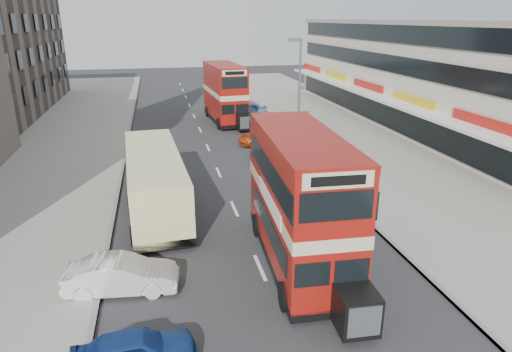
{
  "coord_description": "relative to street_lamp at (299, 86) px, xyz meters",
  "views": [
    {
      "loc": [
        -3.53,
        -13.27,
        9.45
      ],
      "look_at": [
        0.4,
        4.56,
        2.99
      ],
      "focal_mm": 31.44,
      "sensor_mm": 36.0,
      "label": 1
    }
  ],
  "objects": [
    {
      "name": "coach",
      "position": [
        -10.49,
        -8.97,
        -3.16
      ],
      "size": [
        3.27,
        10.54,
        2.76
      ],
      "rotation": [
        0.0,
        0.0,
        0.06
      ],
      "color": "black",
      "rests_on": "ground"
    },
    {
      "name": "car_left_front",
      "position": [
        -11.78,
        -16.48,
        -4.12
      ],
      "size": [
        4.16,
        1.84,
        1.33
      ],
      "primitive_type": "imported",
      "rotation": [
        0.0,
        0.0,
        1.46
      ],
      "color": "white",
      "rests_on": "ground"
    },
    {
      "name": "bus_main",
      "position": [
        -4.9,
        -15.9,
        -2.04
      ],
      "size": [
        3.03,
        9.57,
        5.21
      ],
      "rotation": [
        0.0,
        0.0,
        3.09
      ],
      "color": "black",
      "rests_on": "ground"
    },
    {
      "name": "bus_second",
      "position": [
        -3.77,
        10.87,
        -2.04
      ],
      "size": [
        3.2,
        9.51,
        5.21
      ],
      "rotation": [
        0.0,
        0.0,
        3.21
      ],
      "color": "black",
      "rests_on": "ground"
    },
    {
      "name": "street_lamp",
      "position": [
        0.0,
        0.0,
        0.0
      ],
      "size": [
        1.0,
        0.2,
        8.12
      ],
      "color": "slate",
      "rests_on": "ground"
    },
    {
      "name": "commercial_row",
      "position": [
        13.42,
        4.0,
        -0.09
      ],
      "size": [
        9.9,
        46.2,
        9.3
      ],
      "color": "beige",
      "rests_on": "ground"
    },
    {
      "name": "road_surface",
      "position": [
        -6.52,
        2.0,
        -4.78
      ],
      "size": [
        12.0,
        90.0,
        0.01
      ],
      "primitive_type": "cube",
      "color": "#28282B",
      "rests_on": "ground"
    },
    {
      "name": "kerb_left",
      "position": [
        -12.62,
        2.0,
        -4.71
      ],
      "size": [
        0.2,
        90.0,
        0.16
      ],
      "primitive_type": "cube",
      "color": "gray",
      "rests_on": "ground"
    },
    {
      "name": "cyclist",
      "position": [
        -2.49,
        4.35,
        -4.01
      ],
      "size": [
        0.71,
        1.69,
        2.21
      ],
      "rotation": [
        0.0,
        0.0,
        -0.08
      ],
      "color": "gray",
      "rests_on": "ground"
    },
    {
      "name": "pavement_left",
      "position": [
        -18.52,
        2.0,
        -4.71
      ],
      "size": [
        12.0,
        90.0,
        0.15
      ],
      "primitive_type": "cube",
      "color": "gray",
      "rests_on": "ground"
    },
    {
      "name": "pavement_right",
      "position": [
        5.48,
        2.0,
        -4.71
      ],
      "size": [
        12.0,
        90.0,
        0.15
      ],
      "primitive_type": "cube",
      "color": "gray",
      "rests_on": "ground"
    },
    {
      "name": "car_right_a",
      "position": [
        -1.71,
        -1.7,
        -4.14
      ],
      "size": [
        4.56,
        2.17,
        1.29
      ],
      "primitive_type": "imported",
      "rotation": [
        0.0,
        0.0,
        -1.65
      ],
      "color": "maroon",
      "rests_on": "ground"
    },
    {
      "name": "car_right_c",
      "position": [
        -1.51,
        12.27,
        -4.05
      ],
      "size": [
        4.46,
        2.07,
        1.48
      ],
      "primitive_type": "imported",
      "rotation": [
        0.0,
        0.0,
        -1.65
      ],
      "color": "#6297C4",
      "rests_on": "ground"
    },
    {
      "name": "kerb_right",
      "position": [
        -0.42,
        2.0,
        -4.71
      ],
      "size": [
        0.2,
        90.0,
        0.16
      ],
      "primitive_type": "cube",
      "color": "gray",
      "rests_on": "ground"
    },
    {
      "name": "pedestrian_near",
      "position": [
        0.83,
        -2.43,
        -3.86
      ],
      "size": [
        0.67,
        0.56,
        1.54
      ],
      "primitive_type": "imported",
      "rotation": [
        0.0,
        0.0,
        3.49
      ],
      "color": "gray",
      "rests_on": "pavement_right"
    },
    {
      "name": "ground",
      "position": [
        -6.52,
        -18.0,
        -4.78
      ],
      "size": [
        160.0,
        160.0,
        0.0
      ],
      "primitive_type": "plane",
      "color": "#28282B",
      "rests_on": "ground"
    },
    {
      "name": "car_right_b",
      "position": [
        -2.02,
        2.03,
        -4.2
      ],
      "size": [
        4.45,
        2.47,
        1.18
      ],
      "primitive_type": "imported",
      "rotation": [
        0.0,
        0.0,
        -1.45
      ],
      "color": "#C44313",
      "rests_on": "ground"
    },
    {
      "name": "car_left_near",
      "position": [
        -11.2,
        -20.53,
        -4.19
      ],
      "size": [
        3.59,
        1.72,
        1.18
      ],
      "primitive_type": "imported",
      "rotation": [
        0.0,
        0.0,
        1.66
      ],
      "color": "navy",
      "rests_on": "ground"
    }
  ]
}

